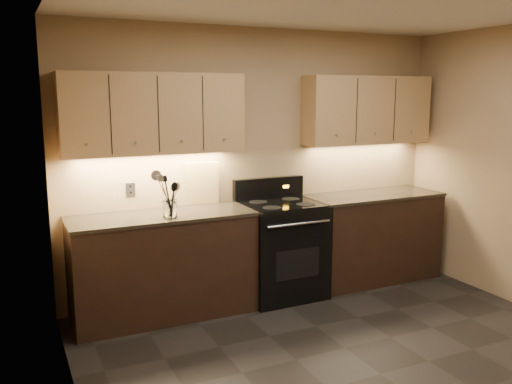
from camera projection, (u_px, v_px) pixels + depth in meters
The scene contains 16 objects.
floor at pixel (381, 374), 3.86m from camera, with size 4.00×4.00×0.00m, color black.
wall_back at pixel (260, 162), 5.41m from camera, with size 4.00×0.04×2.60m, color tan.
wall_left at pixel (79, 226), 2.79m from camera, with size 0.04×4.00×2.60m, color tan.
counter_left at pixel (163, 265), 4.83m from camera, with size 1.62×0.62×0.93m.
counter_right at pixel (371, 236), 5.79m from camera, with size 1.46×0.62×0.93m.
stove at pixel (281, 248), 5.31m from camera, with size 0.76×0.68×1.14m.
upper_cab_left at pixel (154, 114), 4.72m from camera, with size 1.60×0.30×0.70m, color tan.
upper_cab_right at pixel (367, 110), 5.68m from camera, with size 1.44×0.30×0.70m, color tan.
outlet_plate at pixel (130, 189), 4.89m from camera, with size 0.09×0.01×0.12m, color #B2B5BA.
utensil_crock at pixel (170, 209), 4.63m from camera, with size 0.15×0.15×0.15m.
cutting_board at pixel (202, 183), 5.14m from camera, with size 0.32×0.02×0.41m, color #DDC077.
wooden_spoon at pixel (168, 199), 4.59m from camera, with size 0.06×0.06×0.29m, color #DDC077, non-canonical shape.
black_spoon at pixel (170, 197), 4.62m from camera, with size 0.06×0.06×0.31m, color black, non-canonical shape.
black_turner at pixel (171, 195), 4.58m from camera, with size 0.08×0.08×0.36m, color black, non-canonical shape.
steel_spatula at pixel (171, 194), 4.61m from camera, with size 0.08×0.08×0.37m, color silver, non-canonical shape.
steel_skimmer at pixel (174, 193), 4.60m from camera, with size 0.09×0.09×0.40m, color silver, non-canonical shape.
Camera 1 is at (-2.33, -2.84, 1.98)m, focal length 38.00 mm.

